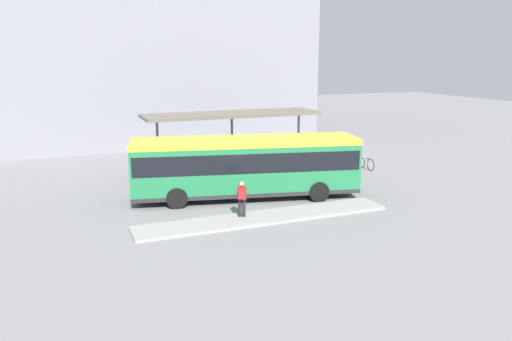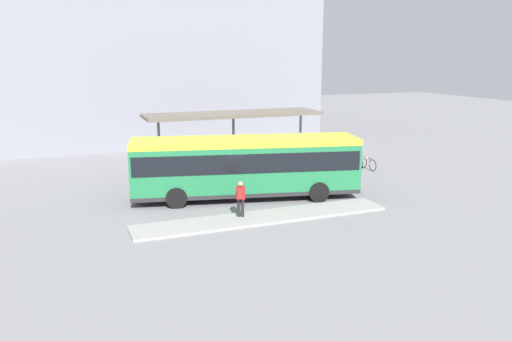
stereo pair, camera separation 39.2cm
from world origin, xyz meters
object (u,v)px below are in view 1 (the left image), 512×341
at_px(pedestrian_waiting, 242,197).
at_px(potted_planter_near_shelter, 250,169).
at_px(city_bus, 246,163).
at_px(bicycle_white, 366,163).
at_px(bicycle_black, 355,162).

height_order(pedestrian_waiting, potted_planter_near_shelter, pedestrian_waiting).
xyz_separation_m(city_bus, bicycle_white, (9.45, 3.29, -1.41)).
bearing_deg(bicycle_black, city_bus, -59.98).
relative_size(pedestrian_waiting, potted_planter_near_shelter, 1.22).
bearing_deg(potted_planter_near_shelter, bicycle_black, 5.09).
relative_size(city_bus, potted_planter_near_shelter, 8.80).
bearing_deg(bicycle_white, potted_planter_near_shelter, 88.68).
bearing_deg(potted_planter_near_shelter, city_bus, -115.27).
relative_size(bicycle_black, potted_planter_near_shelter, 1.18).
xyz_separation_m(pedestrian_waiting, bicycle_white, (10.86, 6.43, -0.66)).
xyz_separation_m(bicycle_white, potted_planter_near_shelter, (-7.89, 0.01, 0.29)).
height_order(pedestrian_waiting, bicycle_white, pedestrian_waiting).
height_order(city_bus, potted_planter_near_shelter, city_bus).
bearing_deg(city_bus, bicycle_black, 36.30).
bearing_deg(bicycle_black, potted_planter_near_shelter, -78.47).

